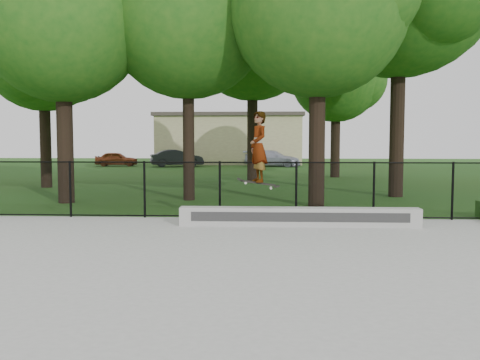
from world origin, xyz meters
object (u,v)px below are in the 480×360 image
Objects in this scene: grind_ledge at (299,217)px; car_c at (272,158)px; skater_airborne at (258,148)px; car_a at (117,159)px; car_b at (177,158)px.

car_c is (-0.41, 28.40, 0.34)m from grind_ledge.
car_a is at bearing 112.16° from skater_airborne.
car_b reaches higher than car_a.
skater_airborne is (-0.56, -28.41, 1.30)m from car_c.
car_c is at bearing -95.50° from car_a.
car_a is 30.73m from skater_airborne.
grind_ledge is 28.77m from car_b.
car_a is (-12.56, 28.42, 0.28)m from grind_ledge.
car_a is at bearing 64.16° from car_b.
car_c is at bearing 90.83° from grind_ledge.
grind_ledge is at bearing -165.46° from car_c.
grind_ledge is at bearing -161.59° from car_a.
car_b is at bearing 109.06° from car_c.
grind_ledge is 3.12× the size of skater_airborne.
car_b is 28.56m from skater_airborne.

